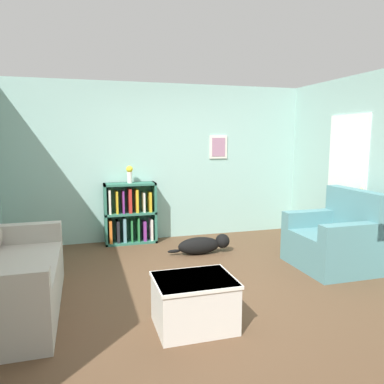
{
  "coord_description": "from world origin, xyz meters",
  "views": [
    {
      "loc": [
        -1.28,
        -3.97,
        1.72
      ],
      "look_at": [
        0.0,
        0.4,
        1.05
      ],
      "focal_mm": 35.0,
      "sensor_mm": 36.0,
      "label": 1
    }
  ],
  "objects": [
    {
      "name": "ground_plane",
      "position": [
        0.0,
        0.0,
        0.0
      ],
      "size": [
        14.0,
        14.0,
        0.0
      ],
      "primitive_type": "plane",
      "color": "brown"
    },
    {
      "name": "wall_back",
      "position": [
        0.0,
        2.25,
        1.3
      ],
      "size": [
        5.6,
        0.13,
        2.6
      ],
      "color": "#93BCB2",
      "rests_on": "ground_plane"
    },
    {
      "name": "couch",
      "position": [
        -2.06,
        -0.12,
        0.33
      ],
      "size": [
        0.89,
        1.85,
        0.91
      ],
      "color": "#ADA89E",
      "rests_on": "ground_plane"
    },
    {
      "name": "bookshelf",
      "position": [
        -0.57,
        2.05,
        0.47
      ],
      "size": [
        0.83,
        0.3,
        0.99
      ],
      "color": "#2D6B56",
      "rests_on": "ground_plane"
    },
    {
      "name": "recliner_chair",
      "position": [
        1.89,
        0.11,
        0.36
      ],
      "size": [
        0.89,
        1.03,
        1.03
      ],
      "color": "slate",
      "rests_on": "ground_plane"
    },
    {
      "name": "coffee_table",
      "position": [
        -0.36,
        -0.89,
        0.24
      ],
      "size": [
        0.72,
        0.58,
        0.46
      ],
      "color": "silver",
      "rests_on": "ground_plane"
    },
    {
      "name": "dog",
      "position": [
        0.4,
        1.14,
        0.14
      ],
      "size": [
        0.95,
        0.23,
        0.28
      ],
      "color": "black",
      "rests_on": "ground_plane"
    },
    {
      "name": "vase",
      "position": [
        -0.57,
        2.03,
        1.15
      ],
      "size": [
        0.11,
        0.11,
        0.28
      ],
      "color": "silver",
      "rests_on": "bookshelf"
    }
  ]
}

